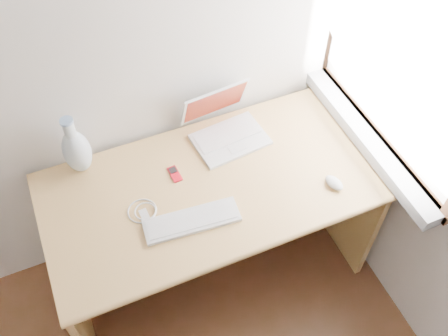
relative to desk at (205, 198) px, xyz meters
name	(u,v)px	position (x,y,z in m)	size (l,w,h in m)	color
window	(402,47)	(0.74, -0.15, 0.75)	(0.11, 0.99, 1.10)	white
desk	(205,198)	(0.00, 0.00, 0.00)	(1.41, 0.71, 0.75)	#D9B56A
laptop	(226,127)	(0.17, 0.15, 0.26)	(0.34, 0.29, 0.22)	white
external_keyboard	(192,220)	(-0.14, -0.23, 0.22)	(0.39, 0.15, 0.02)	white
mouse	(334,183)	(0.47, -0.29, 0.23)	(0.05, 0.09, 0.03)	white
ipod	(175,174)	(-0.12, 0.02, 0.22)	(0.04, 0.09, 0.01)	#A20B18
cable_coil	(142,211)	(-0.31, -0.10, 0.22)	(0.12, 0.12, 0.01)	white
remote	(146,218)	(-0.30, -0.14, 0.22)	(0.03, 0.09, 0.01)	white
vase	(77,150)	(-0.47, 0.21, 0.33)	(0.12, 0.12, 0.30)	white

